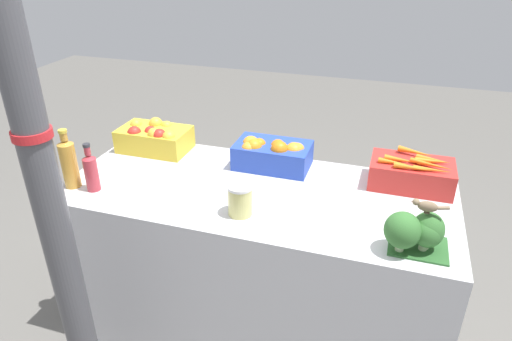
% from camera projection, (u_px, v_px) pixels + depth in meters
% --- Properties ---
extents(ground_plane, '(10.00, 10.00, 0.00)m').
position_uv_depth(ground_plane, '(256.00, 321.00, 2.54)').
color(ground_plane, '#605E59').
extents(market_table, '(1.83, 0.79, 0.85)m').
position_uv_depth(market_table, '(256.00, 261.00, 2.34)').
color(market_table, silver).
rests_on(market_table, ground_plane).
extents(support_pole, '(0.13, 0.13, 2.50)m').
position_uv_depth(support_pole, '(39.00, 161.00, 1.50)').
color(support_pole, '#4C4C51').
rests_on(support_pole, ground_plane).
extents(apple_crate, '(0.38, 0.23, 0.16)m').
position_uv_depth(apple_crate, '(154.00, 138.00, 2.51)').
color(apple_crate, gold).
rests_on(apple_crate, market_table).
extents(orange_crate, '(0.38, 0.23, 0.17)m').
position_uv_depth(orange_crate, '(272.00, 153.00, 2.32)').
color(orange_crate, '#2847B7').
rests_on(orange_crate, market_table).
extents(carrot_crate, '(0.38, 0.23, 0.16)m').
position_uv_depth(carrot_crate, '(412.00, 173.00, 2.15)').
color(carrot_crate, red).
rests_on(carrot_crate, market_table).
extents(broccoli_pile, '(0.25, 0.21, 0.17)m').
position_uv_depth(broccoli_pile, '(417.00, 231.00, 1.69)').
color(broccoli_pile, '#2D602D').
rests_on(broccoli_pile, market_table).
extents(juice_bottle_amber, '(0.07, 0.07, 0.29)m').
position_uv_depth(juice_bottle_amber, '(69.00, 162.00, 2.12)').
color(juice_bottle_amber, gold).
rests_on(juice_bottle_amber, market_table).
extents(juice_bottle_ruby, '(0.06, 0.06, 0.24)m').
position_uv_depth(juice_bottle_ruby, '(91.00, 171.00, 2.10)').
color(juice_bottle_ruby, '#B2333D').
rests_on(juice_bottle_ruby, market_table).
extents(pickle_jar, '(0.11, 0.11, 0.14)m').
position_uv_depth(pickle_jar, '(241.00, 200.00, 1.93)').
color(pickle_jar, '#D1CC75').
rests_on(pickle_jar, market_table).
extents(sparrow_bird, '(0.14, 0.04, 0.05)m').
position_uv_depth(sparrow_bird, '(427.00, 206.00, 1.65)').
color(sparrow_bird, '#4C3D2D').
rests_on(sparrow_bird, broccoli_pile).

